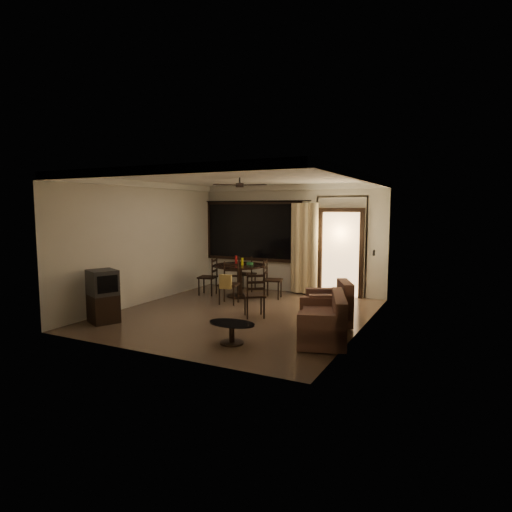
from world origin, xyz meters
The scene contains 12 objects.
ground centered at (0.00, 0.00, 0.00)m, with size 5.50×5.50×0.00m, color #7F6651.
room_shell centered at (0.59, 1.77, 1.83)m, with size 5.50×6.70×5.50m.
dining_table centered at (-0.87, 1.58, 0.63)m, with size 1.27×1.27×1.01m.
dining_chair_west centered at (-1.69, 1.41, 0.28)m, with size 0.50×0.50×0.95m.
dining_chair_east centered at (-0.06, 1.75, 0.28)m, with size 0.50×0.50×0.95m.
dining_chair_south centered at (-0.70, 0.74, 0.31)m, with size 0.50×0.54×0.95m.
dining_chair_north centered at (-1.04, 2.29, 0.28)m, with size 0.50×0.50×0.95m.
tv_cabinet centered at (-2.05, -1.74, 0.51)m, with size 0.68×0.65×1.02m.
sofa centered at (2.10, -0.93, 0.30)m, with size 1.17×1.58×0.76m.
armchair centered at (1.92, 0.07, 0.33)m, with size 1.06×1.06×0.80m.
coffee_table centered at (0.82, -1.78, 0.23)m, with size 0.80×0.48×0.35m.
side_chair centered at (0.38, -0.09, 0.28)m, with size 0.58×0.58×0.94m.
Camera 1 is at (4.18, -7.64, 2.18)m, focal length 30.00 mm.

